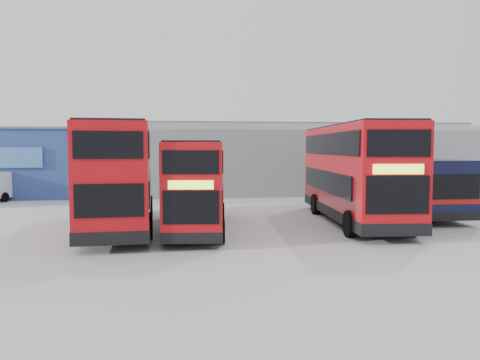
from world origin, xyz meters
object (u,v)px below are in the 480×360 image
at_px(office_block, 32,162).
at_px(double_decker_left, 120,177).
at_px(maintenance_shed, 304,160).
at_px(double_decker_right, 354,174).
at_px(single_decker_blue, 400,185).
at_px(double_decker_centre, 198,186).

distance_m(office_block, double_decker_left, 18.32).
bearing_deg(maintenance_shed, office_block, -174.79).
distance_m(office_block, maintenance_shed, 22.09).
relative_size(maintenance_shed, double_decker_left, 2.71).
xyz_separation_m(double_decker_left, double_decker_right, (11.19, 0.47, 0.04)).
height_order(office_block, single_decker_blue, office_block).
distance_m(maintenance_shed, double_decker_right, 17.70).
xyz_separation_m(maintenance_shed, single_decker_blue, (2.02, -14.22, -1.07)).
bearing_deg(office_block, double_decker_left, -61.20).
height_order(double_decker_centre, single_decker_blue, double_decker_centre).
bearing_deg(double_decker_centre, office_block, 130.90).
height_order(double_decker_centre, double_decker_right, double_decker_right).
xyz_separation_m(double_decker_right, single_decker_blue, (4.00, 3.36, -0.84)).
distance_m(double_decker_left, single_decker_blue, 15.69).
distance_m(double_decker_right, single_decker_blue, 5.29).
xyz_separation_m(office_block, double_decker_centre, (12.32, -16.73, -0.62)).
bearing_deg(office_block, double_decker_right, -37.90).
bearing_deg(maintenance_shed, double_decker_right, -96.44).
distance_m(double_decker_left, double_decker_centre, 3.58).
xyz_separation_m(office_block, maintenance_shed, (22.00, 2.01, 0.02)).
xyz_separation_m(maintenance_shed, double_decker_left, (-13.18, -18.06, -0.27)).
height_order(double_decker_left, double_decker_right, double_decker_right).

